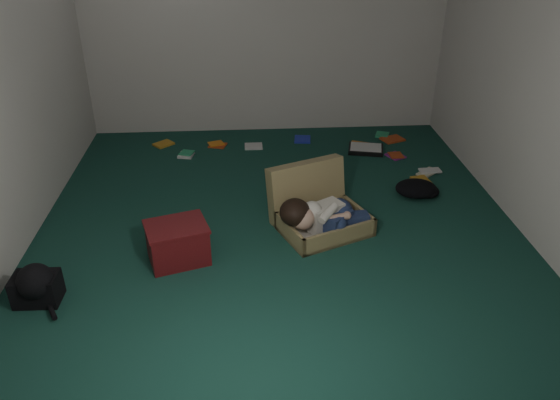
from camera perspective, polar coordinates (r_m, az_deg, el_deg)
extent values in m
plane|color=#164035|center=(4.58, -0.13, -2.93)|extent=(4.50, 4.50, 0.00)
plane|color=silver|center=(6.24, -1.58, 18.61)|extent=(4.50, 0.00, 4.50)
plane|color=silver|center=(1.99, 4.13, -5.25)|extent=(4.50, 0.00, 4.50)
plane|color=silver|center=(4.62, 26.05, 12.10)|extent=(0.00, 4.50, 4.50)
cube|color=#948351|center=(4.50, 4.72, -2.51)|extent=(0.82, 0.72, 0.16)
cube|color=beige|center=(4.52, 4.70, -2.93)|extent=(0.75, 0.64, 0.02)
cube|color=#948351|center=(4.65, 2.78, 1.06)|extent=(0.71, 0.46, 0.50)
cube|color=silver|center=(4.43, 4.68, -1.71)|extent=(0.34, 0.29, 0.22)
sphere|color=tan|center=(4.28, 2.38, -1.90)|extent=(0.19, 0.19, 0.19)
ellipsoid|color=black|center=(4.28, 1.58, -1.30)|extent=(0.25, 0.26, 0.21)
ellipsoid|color=navy|center=(4.50, 6.21, -1.22)|extent=(0.23, 0.26, 0.21)
cube|color=navy|center=(4.39, 6.09, -2.19)|extent=(0.27, 0.27, 0.14)
cube|color=navy|center=(4.47, 7.74, -2.07)|extent=(0.24, 0.14, 0.11)
sphere|color=white|center=(4.55, 8.49, -1.84)|extent=(0.11, 0.11, 0.11)
sphere|color=white|center=(4.51, 8.97, -2.34)|extent=(0.10, 0.10, 0.10)
cylinder|color=tan|center=(4.34, 6.12, -1.82)|extent=(0.19, 0.12, 0.06)
cube|color=#581214|center=(4.18, -10.63, -4.56)|extent=(0.51, 0.44, 0.28)
cube|color=#581214|center=(4.10, -10.82, -2.76)|extent=(0.53, 0.47, 0.02)
cube|color=black|center=(6.05, 8.95, 5.26)|extent=(0.42, 0.35, 0.05)
cube|color=white|center=(6.04, 8.97, 5.49)|extent=(0.38, 0.31, 0.01)
cube|color=orange|center=(6.28, -12.07, 5.73)|extent=(0.19, 0.14, 0.02)
cube|color=#BA4118|center=(6.16, -6.53, 5.72)|extent=(0.23, 0.22, 0.02)
cube|color=silver|center=(6.09, -2.78, 5.63)|extent=(0.19, 0.22, 0.02)
cube|color=#2231B9|center=(6.27, 2.36, 6.34)|extent=(0.20, 0.23, 0.02)
cube|color=orange|center=(6.17, 8.36, 5.65)|extent=(0.23, 0.22, 0.02)
cube|color=#2B9F66|center=(6.50, 10.63, 6.70)|extent=(0.20, 0.16, 0.02)
cube|color=#91248D|center=(5.98, 11.96, 4.54)|extent=(0.23, 0.23, 0.02)
cube|color=beige|center=(5.68, 15.17, 2.80)|extent=(0.17, 0.21, 0.02)
cube|color=orange|center=(5.47, 14.59, 1.85)|extent=(0.21, 0.23, 0.02)
cube|color=#BA4118|center=(6.40, 11.67, 6.23)|extent=(0.23, 0.21, 0.02)
cube|color=silver|center=(5.95, -9.79, 4.63)|extent=(0.21, 0.17, 0.02)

